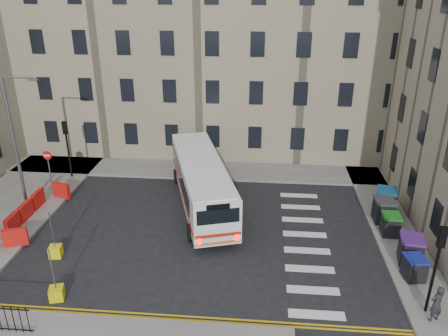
% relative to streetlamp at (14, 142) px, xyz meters
% --- Properties ---
extents(ground, '(120.00, 120.00, 0.00)m').
position_rel_streetlamp_xyz_m(ground, '(13.00, -2.00, -4.34)').
color(ground, black).
rests_on(ground, ground).
extents(pavement_north, '(36.00, 3.20, 0.15)m').
position_rel_streetlamp_xyz_m(pavement_north, '(7.00, 6.60, -4.26)').
color(pavement_north, slate).
rests_on(pavement_north, ground).
extents(pavement_east, '(2.40, 26.00, 0.15)m').
position_rel_streetlamp_xyz_m(pavement_east, '(22.00, 2.00, -4.26)').
color(pavement_east, slate).
rests_on(pavement_east, ground).
extents(pavement_west, '(6.00, 22.00, 0.15)m').
position_rel_streetlamp_xyz_m(pavement_west, '(-1.00, -1.00, -4.26)').
color(pavement_west, slate).
rests_on(pavement_west, ground).
extents(terrace_north, '(38.30, 10.80, 17.20)m').
position_rel_streetlamp_xyz_m(terrace_north, '(6.00, 13.50, 4.28)').
color(terrace_north, gray).
rests_on(terrace_north, ground).
extents(traffic_light_east, '(0.28, 0.22, 4.10)m').
position_rel_streetlamp_xyz_m(traffic_light_east, '(21.60, -7.50, -1.47)').
color(traffic_light_east, black).
rests_on(traffic_light_east, pavement_east).
extents(traffic_light_nw, '(0.28, 0.22, 4.10)m').
position_rel_streetlamp_xyz_m(traffic_light_nw, '(1.00, 4.50, -1.47)').
color(traffic_light_nw, black).
rests_on(traffic_light_nw, pavement_west).
extents(streetlamp, '(0.50, 0.22, 8.14)m').
position_rel_streetlamp_xyz_m(streetlamp, '(0.00, 0.00, 0.00)').
color(streetlamp, '#595B5E').
rests_on(streetlamp, pavement_west).
extents(no_entry_north, '(0.60, 0.08, 3.00)m').
position_rel_streetlamp_xyz_m(no_entry_north, '(0.50, 2.50, -2.26)').
color(no_entry_north, '#595B5E').
rests_on(no_entry_north, pavement_west).
extents(roadworks_barriers, '(1.66, 6.26, 1.00)m').
position_rel_streetlamp_xyz_m(roadworks_barriers, '(1.16, -1.50, -3.69)').
color(roadworks_barriers, red).
rests_on(roadworks_barriers, pavement_west).
extents(bus, '(5.52, 11.17, 2.98)m').
position_rel_streetlamp_xyz_m(bus, '(10.82, 1.31, -2.62)').
color(bus, silver).
rests_on(bus, ground).
extents(wheelie_bin_a, '(1.05, 1.16, 1.15)m').
position_rel_streetlamp_xyz_m(wheelie_bin_a, '(21.72, -5.25, -3.61)').
color(wheelie_bin_a, black).
rests_on(wheelie_bin_a, pavement_east).
extents(wheelie_bin_b, '(1.29, 1.43, 1.39)m').
position_rel_streetlamp_xyz_m(wheelie_bin_b, '(21.93, -3.92, -3.49)').
color(wheelie_bin_b, black).
rests_on(wheelie_bin_b, pavement_east).
extents(wheelie_bin_c, '(0.99, 1.13, 1.21)m').
position_rel_streetlamp_xyz_m(wheelie_bin_c, '(21.62, -1.37, -3.58)').
color(wheelie_bin_c, black).
rests_on(wheelie_bin_c, pavement_east).
extents(wheelie_bin_d, '(1.09, 1.26, 1.39)m').
position_rel_streetlamp_xyz_m(wheelie_bin_d, '(21.59, 0.08, -3.49)').
color(wheelie_bin_d, black).
rests_on(wheelie_bin_d, pavement_east).
extents(wheelie_bin_e, '(1.37, 1.50, 1.42)m').
position_rel_streetlamp_xyz_m(wheelie_bin_e, '(22.02, 1.35, -3.47)').
color(wheelie_bin_e, black).
rests_on(wheelie_bin_e, pavement_east).
extents(pedestrian, '(0.73, 0.63, 1.69)m').
position_rel_streetlamp_xyz_m(pedestrian, '(21.72, -8.05, -3.34)').
color(pedestrian, black).
rests_on(pedestrian, pavement_east).
extents(bollard_yellow, '(0.69, 0.69, 0.60)m').
position_rel_streetlamp_xyz_m(bollard_yellow, '(4.11, -4.87, -4.04)').
color(bollard_yellow, yellow).
rests_on(bollard_yellow, ground).
extents(bollard_chevron, '(0.74, 0.74, 0.60)m').
position_rel_streetlamp_xyz_m(bollard_chevron, '(5.59, -8.00, -4.04)').
color(bollard_chevron, '#C5C40B').
rests_on(bollard_chevron, ground).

